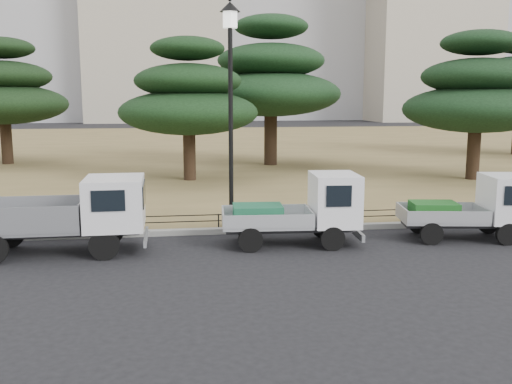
{
  "coord_description": "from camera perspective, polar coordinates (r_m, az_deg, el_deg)",
  "views": [
    {
      "loc": [
        -2.15,
        -13.51,
        3.9
      ],
      "look_at": [
        0.0,
        2.0,
        1.3
      ],
      "focal_mm": 40.0,
      "sensor_mm": 36.0,
      "label": 1
    }
  ],
  "objects": [
    {
      "name": "ground",
      "position": [
        14.22,
        1.11,
        -6.49
      ],
      "size": [
        220.0,
        220.0,
        0.0
      ],
      "primitive_type": "plane",
      "color": "black"
    },
    {
      "name": "lawn",
      "position": [
        44.33,
        -5.1,
        4.44
      ],
      "size": [
        120.0,
        56.0,
        0.15
      ],
      "primitive_type": "cube",
      "color": "olive",
      "rests_on": "ground"
    },
    {
      "name": "curb",
      "position": [
        16.7,
        -0.28,
        -3.8
      ],
      "size": [
        120.0,
        0.25,
        0.16
      ],
      "primitive_type": "cube",
      "color": "gray",
      "rests_on": "ground"
    },
    {
      "name": "truck_large",
      "position": [
        15.09,
        -18.34,
        -1.91
      ],
      "size": [
        4.41,
        1.84,
        1.91
      ],
      "rotation": [
        0.0,
        0.0,
        0.02
      ],
      "color": "black",
      "rests_on": "ground"
    },
    {
      "name": "truck_kei_front",
      "position": [
        15.25,
        4.58,
        -1.77
      ],
      "size": [
        3.68,
        1.76,
        1.9
      ],
      "rotation": [
        0.0,
        0.0,
        -0.06
      ],
      "color": "black",
      "rests_on": "ground"
    },
    {
      "name": "truck_kei_rear",
      "position": [
        16.89,
        21.0,
        -1.45
      ],
      "size": [
        3.61,
        1.95,
        1.79
      ],
      "rotation": [
        0.0,
        0.0,
        -0.16
      ],
      "color": "black",
      "rests_on": "ground"
    },
    {
      "name": "street_lamp",
      "position": [
        16.49,
        -2.57,
        11.39
      ],
      "size": [
        0.57,
        0.57,
        6.38
      ],
      "color": "black",
      "rests_on": "lawn"
    },
    {
      "name": "pipe_fence",
      "position": [
        16.76,
        -0.35,
        -2.49
      ],
      "size": [
        38.0,
        0.04,
        0.4
      ],
      "color": "black",
      "rests_on": "lawn"
    },
    {
      "name": "pine_west_near",
      "position": [
        35.48,
        -23.98,
        9.16
      ],
      "size": [
        7.07,
        7.07,
        7.07
      ],
      "color": "black",
      "rests_on": "lawn"
    },
    {
      "name": "pine_center_left",
      "position": [
        26.23,
        -6.77,
        9.3
      ],
      "size": [
        6.34,
        6.34,
        6.44
      ],
      "color": "black",
      "rests_on": "lawn"
    },
    {
      "name": "pine_center_right",
      "position": [
        32.09,
        1.49,
        11.22
      ],
      "size": [
        7.74,
        7.74,
        8.21
      ],
      "color": "black",
      "rests_on": "lawn"
    },
    {
      "name": "pine_east_near",
      "position": [
        28.17,
        21.24,
        9.09
      ],
      "size": [
        6.68,
        6.68,
        6.75
      ],
      "color": "black",
      "rests_on": "lawn"
    }
  ]
}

